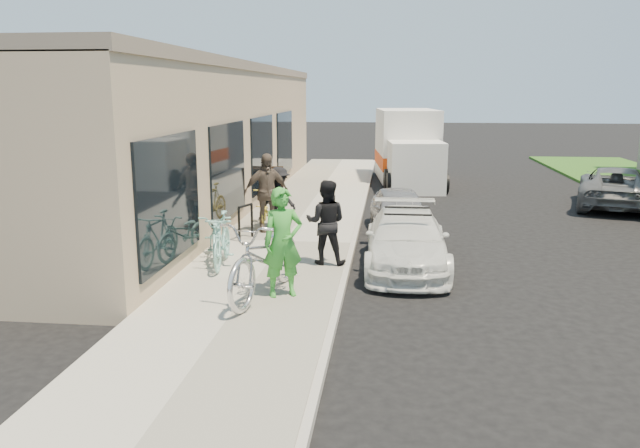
{
  "coord_description": "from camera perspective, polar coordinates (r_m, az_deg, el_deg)",
  "views": [
    {
      "loc": [
        0.34,
        -10.39,
        3.45
      ],
      "look_at": [
        -0.92,
        0.72,
        1.05
      ],
      "focal_mm": 35.0,
      "sensor_mm": 36.0,
      "label": 1
    }
  ],
  "objects": [
    {
      "name": "cruiser_bike_a",
      "position": [
        12.04,
        -8.95,
        -1.43
      ],
      "size": [
        0.65,
        1.74,
        1.02
      ],
      "primitive_type": "imported",
      "rotation": [
        0.0,
        0.0,
        0.1
      ],
      "color": "#8BCFC4",
      "rests_on": "sidewalk"
    },
    {
      "name": "sedan_white",
      "position": [
        12.39,
        7.91,
        -1.46
      ],
      "size": [
        1.61,
        3.9,
        1.17
      ],
      "rotation": [
        0.0,
        0.0,
        0.01
      ],
      "color": "white",
      "rests_on": "ground"
    },
    {
      "name": "sedan_silver",
      "position": [
        15.45,
        7.25,
        1.22
      ],
      "size": [
        1.62,
        3.37,
        1.11
      ],
      "primitive_type": "imported",
      "rotation": [
        0.0,
        0.0,
        0.1
      ],
      "color": "gray",
      "rests_on": "ground"
    },
    {
      "name": "woman_rider",
      "position": [
        10.08,
        -3.41,
        -1.7
      ],
      "size": [
        0.77,
        0.65,
        1.79
      ],
      "primitive_type": "imported",
      "rotation": [
        0.0,
        0.0,
        0.4
      ],
      "color": "green",
      "rests_on": "sidewalk"
    },
    {
      "name": "sidewalk",
      "position": [
        14.0,
        -3.36,
        -1.85
      ],
      "size": [
        3.0,
        34.0,
        0.15
      ],
      "primitive_type": "cube",
      "color": "#A4A193",
      "rests_on": "ground"
    },
    {
      "name": "bystander_b",
      "position": [
        14.85,
        -4.93,
        2.89
      ],
      "size": [
        1.18,
        0.89,
        1.86
      ],
      "primitive_type": "imported",
      "rotation": [
        0.0,
        0.0,
        0.46
      ],
      "color": "brown",
      "rests_on": "sidewalk"
    },
    {
      "name": "far_car_gray",
      "position": [
        20.74,
        25.39,
        3.07
      ],
      "size": [
        3.21,
        4.77,
        1.21
      ],
      "primitive_type": "imported",
      "rotation": [
        0.0,
        0.0,
        2.84
      ],
      "color": "#55575A",
      "rests_on": "ground"
    },
    {
      "name": "moving_truck",
      "position": [
        23.94,
        8.05,
        6.64
      ],
      "size": [
        2.63,
        5.76,
        2.74
      ],
      "rotation": [
        0.0,
        0.0,
        0.1
      ],
      "color": "silver",
      "rests_on": "ground"
    },
    {
      "name": "ground",
      "position": [
        10.95,
        4.37,
        -6.28
      ],
      "size": [
        120.0,
        120.0,
        0.0
      ],
      "primitive_type": "plane",
      "color": "black",
      "rests_on": "ground"
    },
    {
      "name": "cruiser_bike_c",
      "position": [
        15.68,
        -5.14,
        1.78
      ],
      "size": [
        0.7,
        1.71,
        1.0
      ],
      "primitive_type": "imported",
      "rotation": [
        0.0,
        0.0,
        0.14
      ],
      "color": "gold",
      "rests_on": "sidewalk"
    },
    {
      "name": "bystander_a",
      "position": [
        15.26,
        -3.78,
        2.45
      ],
      "size": [
        1.11,
        0.97,
        1.49
      ],
      "primitive_type": "imported",
      "rotation": [
        0.0,
        0.0,
        2.6
      ],
      "color": "black",
      "rests_on": "sidewalk"
    },
    {
      "name": "curb",
      "position": [
        13.83,
        2.99,
        -2.06
      ],
      "size": [
        0.12,
        34.0,
        0.13
      ],
      "primitive_type": "cube",
      "color": "#A09B92",
      "rests_on": "ground"
    },
    {
      "name": "bike_rack",
      "position": [
        14.15,
        -6.82,
        0.52
      ],
      "size": [
        0.24,
        0.53,
        0.79
      ],
      "rotation": [
        0.0,
        0.0,
        -0.37
      ],
      "color": "black",
      "rests_on": "sidewalk"
    },
    {
      "name": "storefront",
      "position": [
        19.25,
        -10.51,
        7.97
      ],
      "size": [
        3.6,
        20.0,
        4.22
      ],
      "color": "tan",
      "rests_on": "ground"
    },
    {
      "name": "man_standing",
      "position": [
        11.98,
        0.55,
        0.17
      ],
      "size": [
        0.82,
        0.65,
        1.64
      ],
      "primitive_type": "imported",
      "rotation": [
        0.0,
        0.0,
        3.1
      ],
      "color": "black",
      "rests_on": "sidewalk"
    },
    {
      "name": "sandwich_board",
      "position": [
        18.92,
        -4.32,
        3.65
      ],
      "size": [
        0.72,
        0.72,
        1.03
      ],
      "rotation": [
        0.0,
        0.0,
        0.16
      ],
      "color": "black",
      "rests_on": "sidewalk"
    },
    {
      "name": "cruiser_bike_b",
      "position": [
        12.67,
        -9.49,
        -0.98
      ],
      "size": [
        1.04,
        1.86,
        0.93
      ],
      "primitive_type": "imported",
      "rotation": [
        0.0,
        0.0,
        0.25
      ],
      "color": "#8BCFC4",
      "rests_on": "sidewalk"
    },
    {
      "name": "tandem_bike",
      "position": [
        10.12,
        -4.97,
        -3.02
      ],
      "size": [
        1.43,
        2.66,
        1.33
      ],
      "primitive_type": "imported",
      "rotation": [
        0.0,
        0.0,
        -0.23
      ],
      "color": "silver",
      "rests_on": "sidewalk"
    }
  ]
}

